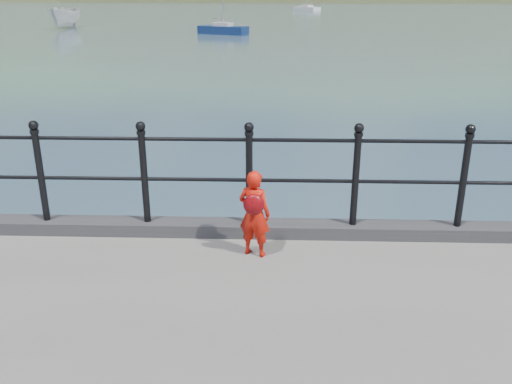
{
  "coord_description": "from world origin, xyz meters",
  "views": [
    {
      "loc": [
        0.89,
        -5.94,
        3.71
      ],
      "look_at": [
        0.68,
        -0.2,
        1.55
      ],
      "focal_mm": 38.0,
      "sensor_mm": 36.0,
      "label": 1
    }
  ],
  "objects_px": {
    "sailboat_deep": "(307,9)",
    "sailboat_port": "(223,30)",
    "railing": "(196,167)",
    "child": "(254,213)",
    "launch_white": "(65,18)"
  },
  "relations": [
    {
      "from": "launch_white",
      "to": "sailboat_deep",
      "type": "height_order",
      "value": "sailboat_deep"
    },
    {
      "from": "launch_white",
      "to": "sailboat_deep",
      "type": "bearing_deg",
      "value": 62.79
    },
    {
      "from": "sailboat_deep",
      "to": "sailboat_port",
      "type": "bearing_deg",
      "value": -47.09
    },
    {
      "from": "child",
      "to": "launch_white",
      "type": "bearing_deg",
      "value": -46.67
    },
    {
      "from": "launch_white",
      "to": "child",
      "type": "bearing_deg",
      "value": -66.46
    },
    {
      "from": "railing",
      "to": "sailboat_port",
      "type": "bearing_deg",
      "value": 94.99
    },
    {
      "from": "sailboat_deep",
      "to": "sailboat_port",
      "type": "relative_size",
      "value": 1.29
    },
    {
      "from": "child",
      "to": "sailboat_port",
      "type": "relative_size",
      "value": 0.14
    },
    {
      "from": "child",
      "to": "sailboat_deep",
      "type": "distance_m",
      "value": 98.29
    },
    {
      "from": "sailboat_port",
      "to": "launch_white",
      "type": "bearing_deg",
      "value": -175.31
    },
    {
      "from": "launch_white",
      "to": "sailboat_deep",
      "type": "distance_m",
      "value": 55.08
    },
    {
      "from": "launch_white",
      "to": "railing",
      "type": "bearing_deg",
      "value": -66.93
    },
    {
      "from": "child",
      "to": "sailboat_port",
      "type": "distance_m",
      "value": 43.79
    },
    {
      "from": "railing",
      "to": "child",
      "type": "bearing_deg",
      "value": -37.46
    },
    {
      "from": "railing",
      "to": "sailboat_port",
      "type": "relative_size",
      "value": 2.72
    }
  ]
}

